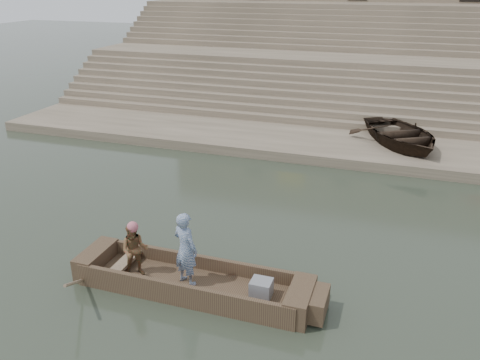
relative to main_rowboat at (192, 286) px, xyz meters
The scene contains 11 objects.
ground 3.81m from the main_rowboat, 51.14° to the left, with size 120.00×120.00×0.00m, color #293226.
lower_landing 11.22m from the main_rowboat, 77.72° to the left, with size 32.00×4.00×0.40m, color gray.
mid_landing 18.66m from the main_rowboat, 82.63° to the left, with size 32.00×3.00×2.80m, color gray.
upper_landing 25.70m from the main_rowboat, 84.64° to the left, with size 32.00×3.00×5.20m, color gray.
ghat_steps 20.36m from the main_rowboat, 83.24° to the left, with size 32.00×11.00×5.20m.
main_rowboat is the anchor object (origin of this frame).
rowboat_trim 0.29m from the main_rowboat, ahead, with size 6.04×2.63×1.99m.
standing_man 1.01m from the main_rowboat, 155.18° to the right, with size 0.65×0.43×1.78m, color navy.
rowing_man 1.57m from the main_rowboat, behind, with size 0.64×0.50×1.32m, color #21632D.
television 1.70m from the main_rowboat, ahead, with size 0.46×0.42×0.40m.
beached_rowboat 12.18m from the main_rowboat, 69.65° to the left, with size 3.21×4.50×0.93m, color #2D2116.
Camera 1 is at (1.73, -11.63, 6.74)m, focal length 36.59 mm.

